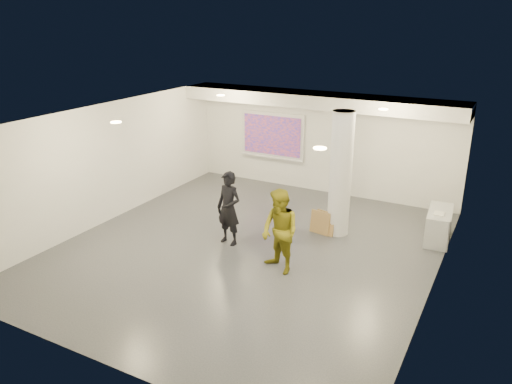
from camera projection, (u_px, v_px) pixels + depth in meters
The scene contains 19 objects.
floor at pixel (248, 249), 11.35m from camera, with size 8.00×9.00×0.01m, color #34363B.
ceiling at pixel (247, 118), 10.34m from camera, with size 8.00×9.00×0.01m, color white.
wall_back at pixel (322, 142), 14.58m from camera, with size 8.00×0.01×3.00m, color silver.
wall_front at pixel (94, 277), 7.11m from camera, with size 8.00×0.01×3.00m, color silver.
wall_left at pixel (109, 162), 12.62m from camera, with size 0.01×9.00×3.00m, color silver.
wall_right at pixel (439, 220), 9.07m from camera, with size 0.01×9.00×3.00m, color silver.
soffit_band at pixel (317, 100), 13.68m from camera, with size 8.00×1.10×0.36m, color silver.
downlight_nw at pixel (221, 95), 13.40m from camera, with size 0.22×0.22×0.02m, color #FFD88C.
downlight_ne at pixel (383, 109), 11.45m from camera, with size 0.22×0.22×0.02m, color #FFD88C.
downlight_sw at pixel (116, 122), 10.08m from camera, with size 0.22×0.22×0.02m, color #FFD88C.
downlight_se at pixel (320, 148), 8.13m from camera, with size 0.22×0.22×0.02m, color #FFD88C.
column at pixel (341, 174), 11.68m from camera, with size 0.52×0.52×3.00m, color silver.
projection_screen at pixel (272, 136), 15.25m from camera, with size 2.10×0.13×1.42m.
credenza at pixel (439, 225), 11.69m from camera, with size 0.53×1.26×0.74m, color #9DA1A3.
papers_stack at pixel (439, 214), 11.38m from camera, with size 0.23×0.29×0.02m, color silver.
cardboard_back at pixel (320, 223), 12.06m from camera, with size 0.52×0.05×0.56m, color olive.
cardboard_front at pixel (325, 223), 12.05m from camera, with size 0.52×0.05×0.57m, color olive.
woman at pixel (229, 208), 11.36m from camera, with size 0.63×0.41×1.73m, color black.
man at pixel (280, 232), 10.10m from camera, with size 0.86×0.67×1.77m, color olive.
Camera 1 is at (5.00, -8.95, 5.04)m, focal length 35.00 mm.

